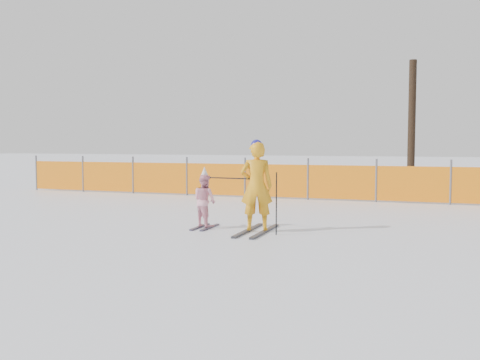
{
  "coord_description": "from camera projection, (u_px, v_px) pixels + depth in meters",
  "views": [
    {
      "loc": [
        3.38,
        -9.12,
        1.71
      ],
      "look_at": [
        0.0,
        0.5,
        1.0
      ],
      "focal_mm": 40.0,
      "sensor_mm": 36.0,
      "label": 1
    }
  ],
  "objects": [
    {
      "name": "ground",
      "position": [
        231.0,
        236.0,
        9.82
      ],
      "size": [
        120.0,
        120.0,
        0.0
      ],
      "primitive_type": "plane",
      "color": "white",
      "rests_on": "ground"
    },
    {
      "name": "safety_fence",
      "position": [
        239.0,
        180.0,
        16.79
      ],
      "size": [
        15.77,
        0.06,
        1.25
      ],
      "color": "#595960",
      "rests_on": "ground"
    },
    {
      "name": "child",
      "position": [
        205.0,
        200.0,
        10.72
      ],
      "size": [
        0.64,
        0.88,
        1.24
      ],
      "color": "black",
      "rests_on": "ground"
    },
    {
      "name": "adult",
      "position": [
        256.0,
        186.0,
        10.21
      ],
      "size": [
        0.71,
        1.67,
        1.77
      ],
      "color": "black",
      "rests_on": "ground"
    },
    {
      "name": "ski_poles",
      "position": [
        256.0,
        192.0,
        10.13
      ],
      "size": [
        1.47,
        0.33,
        1.17
      ],
      "color": "black",
      "rests_on": "ground"
    }
  ]
}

